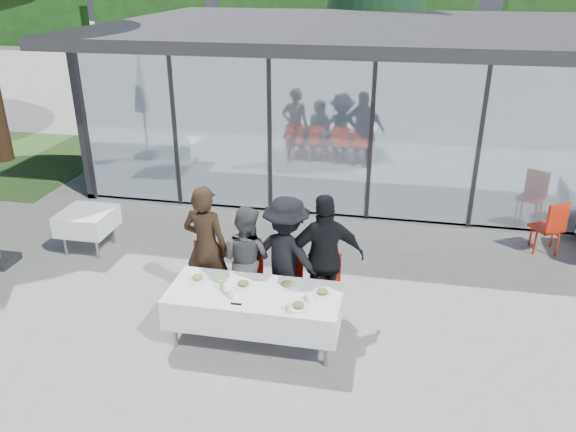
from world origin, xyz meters
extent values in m
plane|color=gray|center=(0.00, 0.00, 0.00)|extent=(90.00, 90.00, 0.00)
cube|color=gray|center=(2.00, 8.00, 0.05)|extent=(14.00, 8.00, 0.10)
cube|color=black|center=(2.00, 11.90, 1.60)|extent=(14.00, 0.20, 3.20)
cube|color=black|center=(-4.90, 8.00, 1.60)|extent=(0.20, 8.00, 3.20)
cube|color=silver|center=(2.00, 4.03, 1.60)|extent=(13.60, 0.06, 3.10)
cube|color=#2D2D30|center=(2.00, 7.60, 3.32)|extent=(14.80, 8.80, 0.24)
cube|color=#262628|center=(-4.80, 4.03, 1.60)|extent=(0.08, 0.10, 3.10)
cube|color=#262628|center=(-2.86, 4.03, 1.60)|extent=(0.08, 0.10, 3.10)
cube|color=#262628|center=(-0.91, 4.03, 1.60)|extent=(0.08, 0.10, 3.10)
cube|color=#262628|center=(1.03, 4.03, 1.60)|extent=(0.08, 0.10, 3.10)
cube|color=#262628|center=(2.97, 4.03, 1.60)|extent=(0.08, 0.10, 3.10)
cube|color=red|center=(-0.50, 6.50, 0.45)|extent=(0.45, 0.45, 0.90)
cube|color=red|center=(1.00, 7.00, 0.45)|extent=(0.45, 0.45, 0.90)
cube|color=red|center=(3.50, 6.50, 0.45)|extent=(0.45, 0.45, 0.90)
cube|color=red|center=(5.50, 7.20, 0.45)|extent=(0.45, 0.45, 0.90)
cube|color=#143A12|center=(-22.00, 28.00, 2.20)|extent=(6.50, 2.00, 4.40)
cube|color=#143A12|center=(-14.00, 28.00, 2.20)|extent=(6.50, 2.00, 4.40)
cube|color=#143A12|center=(-6.00, 28.00, 2.20)|extent=(6.50, 2.00, 4.40)
cube|color=#143A12|center=(2.00, 28.00, 2.20)|extent=(6.50, 2.00, 4.40)
cube|color=#143A12|center=(10.00, 28.00, 2.20)|extent=(6.50, 2.00, 4.40)
cube|color=white|center=(-0.16, -0.22, 0.54)|extent=(2.26, 0.96, 0.42)
cylinder|color=gray|center=(-1.16, -0.57, 0.35)|extent=(0.06, 0.06, 0.71)
cylinder|color=gray|center=(0.84, -0.57, 0.35)|extent=(0.06, 0.06, 0.71)
cylinder|color=gray|center=(-1.16, 0.13, 0.35)|extent=(0.06, 0.06, 0.71)
cylinder|color=gray|center=(0.84, 0.13, 0.35)|extent=(0.06, 0.06, 0.71)
imported|color=#302115|center=(-1.06, 0.54, 0.93)|extent=(0.78, 0.78, 1.87)
cube|color=red|center=(-1.06, 0.44, 0.45)|extent=(0.44, 0.44, 0.05)
cube|color=red|center=(-1.06, 0.64, 0.70)|extent=(0.44, 0.04, 0.55)
cylinder|color=red|center=(-1.24, 0.26, 0.21)|extent=(0.04, 0.04, 0.43)
cylinder|color=red|center=(-0.88, 0.26, 0.21)|extent=(0.04, 0.04, 0.43)
cylinder|color=red|center=(-1.24, 0.62, 0.21)|extent=(0.04, 0.04, 0.43)
cylinder|color=red|center=(-0.88, 0.62, 0.21)|extent=(0.04, 0.04, 0.43)
imported|color=#4E4E4E|center=(-0.47, 0.54, 0.80)|extent=(1.00, 1.00, 1.61)
cube|color=red|center=(-0.47, 0.44, 0.45)|extent=(0.44, 0.44, 0.05)
cube|color=red|center=(-0.47, 0.64, 0.70)|extent=(0.44, 0.04, 0.55)
cylinder|color=red|center=(-0.65, 0.26, 0.21)|extent=(0.04, 0.04, 0.43)
cylinder|color=red|center=(-0.29, 0.26, 0.21)|extent=(0.04, 0.04, 0.43)
cylinder|color=red|center=(-0.65, 0.62, 0.21)|extent=(0.04, 0.04, 0.43)
cylinder|color=red|center=(-0.29, 0.62, 0.21)|extent=(0.04, 0.04, 0.43)
imported|color=black|center=(0.12, 0.54, 0.89)|extent=(1.46, 1.46, 1.79)
cube|color=red|center=(0.12, 0.44, 0.45)|extent=(0.44, 0.44, 0.05)
cube|color=red|center=(0.12, 0.64, 0.70)|extent=(0.44, 0.04, 0.55)
cylinder|color=red|center=(-0.06, 0.26, 0.21)|extent=(0.04, 0.04, 0.43)
cylinder|color=red|center=(0.30, 0.26, 0.21)|extent=(0.04, 0.04, 0.43)
cylinder|color=red|center=(-0.06, 0.62, 0.21)|extent=(0.04, 0.04, 0.43)
cylinder|color=red|center=(0.30, 0.62, 0.21)|extent=(0.04, 0.04, 0.43)
imported|color=black|center=(0.66, 0.54, 0.93)|extent=(1.37, 1.37, 1.87)
cube|color=red|center=(0.66, 0.44, 0.45)|extent=(0.44, 0.44, 0.05)
cube|color=red|center=(0.66, 0.64, 0.70)|extent=(0.44, 0.04, 0.55)
cylinder|color=red|center=(0.48, 0.26, 0.21)|extent=(0.04, 0.04, 0.43)
cylinder|color=red|center=(0.84, 0.26, 0.21)|extent=(0.04, 0.04, 0.43)
cylinder|color=red|center=(0.48, 0.62, 0.21)|extent=(0.04, 0.04, 0.43)
cylinder|color=red|center=(0.84, 0.62, 0.21)|extent=(0.04, 0.04, 0.43)
cylinder|color=white|center=(-0.98, -0.06, 0.76)|extent=(0.27, 0.27, 0.01)
ellipsoid|color=#B9894A|center=(-0.98, -0.06, 0.79)|extent=(0.15, 0.15, 0.05)
cylinder|color=white|center=(-0.34, -0.09, 0.76)|extent=(0.27, 0.27, 0.01)
ellipsoid|color=#395A22|center=(-0.34, -0.09, 0.79)|extent=(0.15, 0.15, 0.05)
cylinder|color=white|center=(0.23, 0.01, 0.76)|extent=(0.27, 0.27, 0.01)
ellipsoid|color=#B9894A|center=(0.23, 0.01, 0.79)|extent=(0.15, 0.15, 0.05)
cylinder|color=white|center=(0.72, -0.09, 0.76)|extent=(0.27, 0.27, 0.01)
ellipsoid|color=#395A22|center=(0.72, -0.09, 0.79)|extent=(0.15, 0.15, 0.05)
cylinder|color=white|center=(0.47, -0.46, 0.76)|extent=(0.27, 0.27, 0.01)
ellipsoid|color=#395A22|center=(0.47, -0.46, 0.79)|extent=(0.15, 0.15, 0.05)
cylinder|color=#83BB4E|center=(-0.58, -0.25, 0.83)|extent=(0.06, 0.06, 0.16)
cylinder|color=silver|center=(-0.43, -0.40, 0.80)|extent=(0.07, 0.07, 0.10)
cylinder|color=silver|center=(0.54, -0.30, 0.80)|extent=(0.07, 0.07, 0.10)
cylinder|color=silver|center=(0.36, -0.57, 0.80)|extent=(0.07, 0.07, 0.10)
cube|color=black|center=(-0.30, -0.55, 0.76)|extent=(0.14, 0.03, 0.01)
cube|color=white|center=(-3.69, 1.79, 0.56)|extent=(0.86, 0.86, 0.36)
cylinder|color=gray|center=(-3.99, 1.49, 0.36)|extent=(0.05, 0.05, 0.72)
cylinder|color=gray|center=(-3.39, 1.49, 0.36)|extent=(0.05, 0.05, 0.72)
cylinder|color=gray|center=(-3.99, 2.09, 0.36)|extent=(0.05, 0.05, 0.72)
cylinder|color=gray|center=(-3.39, 2.09, 0.36)|extent=(0.05, 0.05, 0.72)
cube|color=red|center=(4.18, 3.31, 0.45)|extent=(0.60, 0.60, 0.05)
cube|color=red|center=(4.28, 3.14, 0.70)|extent=(0.40, 0.26, 0.55)
cylinder|color=red|center=(4.00, 3.13, 0.21)|extent=(0.04, 0.04, 0.43)
cylinder|color=red|center=(4.36, 3.13, 0.21)|extent=(0.04, 0.04, 0.43)
cylinder|color=red|center=(4.00, 3.49, 0.21)|extent=(0.04, 0.04, 0.43)
cylinder|color=red|center=(4.36, 3.49, 0.21)|extent=(0.04, 0.04, 0.43)
cube|color=black|center=(-4.94, 1.00, 0.06)|extent=(0.50, 0.50, 0.12)
cylinder|color=#382316|center=(0.50, 13.00, 1.00)|extent=(0.44, 0.44, 2.00)
cube|color=#385926|center=(-8.50, 6.00, 0.01)|extent=(5.00, 5.00, 0.02)
camera|label=1|loc=(1.49, -6.26, 4.59)|focal=35.00mm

